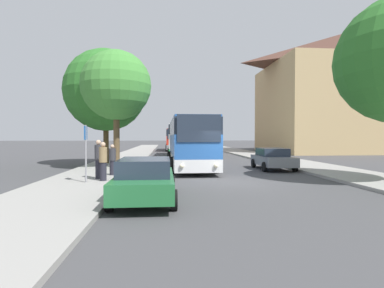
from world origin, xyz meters
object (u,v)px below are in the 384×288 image
bus_rear (175,139)px  pedestrian_waiting_far (112,160)px  pedestrian_walking_back (99,159)px  parked_car_left_curb (145,179)px  parked_car_right_near (273,158)px  tree_left_near (106,90)px  tree_left_far (116,86)px  bus_stop_sign (86,147)px  pedestrian_waiting_near (103,161)px  bus_front (190,142)px  bus_middle (180,140)px

bus_rear → pedestrian_waiting_far: size_ratio=6.53×
pedestrian_waiting_far → pedestrian_walking_back: (-0.43, -1.33, 0.15)m
parked_car_left_curb → parked_car_right_near: (7.77, 9.09, -0.01)m
tree_left_near → tree_left_far: bearing=-68.1°
bus_stop_sign → pedestrian_waiting_near: 1.05m
bus_stop_sign → pedestrian_walking_back: bus_stop_sign is taller
bus_front → pedestrian_waiting_near: bus_front is taller
parked_car_left_curb → bus_rear: bearing=86.9°
parked_car_left_curb → tree_left_far: bearing=104.5°
bus_rear → tree_left_near: bearing=-103.4°
parked_car_right_near → pedestrian_waiting_far: bearing=19.5°
pedestrian_waiting_near → bus_front: bearing=-1.9°
parked_car_right_near → tree_left_far: tree_left_far is taller
bus_front → bus_stop_sign: bearing=-126.2°
pedestrian_waiting_near → tree_left_near: size_ratio=0.21×
tree_left_near → bus_stop_sign: bearing=-84.0°
parked_car_right_near → pedestrian_waiting_far: size_ratio=2.60×
bus_stop_sign → pedestrian_walking_back: bearing=75.3°
bus_middle → parked_car_left_curb: bus_middle is taller
pedestrian_waiting_far → pedestrian_waiting_near: bearing=31.8°
bus_rear → pedestrian_walking_back: bearing=-97.4°
bus_middle → parked_car_left_curb: bearing=-94.3°
bus_rear → bus_stop_sign: size_ratio=4.15×
parked_car_right_near → bus_stop_sign: size_ratio=1.65×
bus_stop_sign → pedestrian_waiting_near: bearing=34.8°
parked_car_left_curb → tree_left_far: size_ratio=0.59×
bus_rear → tree_left_near: 24.94m
pedestrian_walking_back → tree_left_near: size_ratio=0.22×
parked_car_left_curb → pedestrian_walking_back: size_ratio=2.42×
bus_front → pedestrian_waiting_far: 6.60m
bus_front → parked_car_right_near: bearing=-16.9°
bus_stop_sign → pedestrian_waiting_far: bus_stop_sign is taller
bus_front → pedestrian_waiting_far: bearing=-133.8°
bus_middle → pedestrian_waiting_far: 17.97m
parked_car_left_curb → pedestrian_walking_back: 5.25m
bus_rear → pedestrian_waiting_far: bearing=-97.0°
bus_front → parked_car_right_near: (5.39, -1.59, -1.05)m
pedestrian_waiting_near → pedestrian_walking_back: 0.77m
pedestrian_waiting_near → pedestrian_waiting_far: pedestrian_waiting_near is taller
pedestrian_waiting_near → pedestrian_walking_back: bearing=59.5°
bus_rear → bus_stop_sign: bearing=-97.6°
bus_middle → pedestrian_walking_back: 19.36m
parked_car_right_near → pedestrian_waiting_near: 11.23m
pedestrian_waiting_far → tree_left_near: 8.93m
bus_middle → bus_front: bearing=-88.4°
parked_car_left_curb → bus_stop_sign: bus_stop_sign is taller
bus_middle → bus_stop_sign: bus_middle is taller
bus_rear → parked_car_right_near: bearing=-77.9°
parked_car_left_curb → pedestrian_waiting_far: (-2.11, 5.92, 0.20)m
parked_car_left_curb → tree_left_far: tree_left_far is taller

